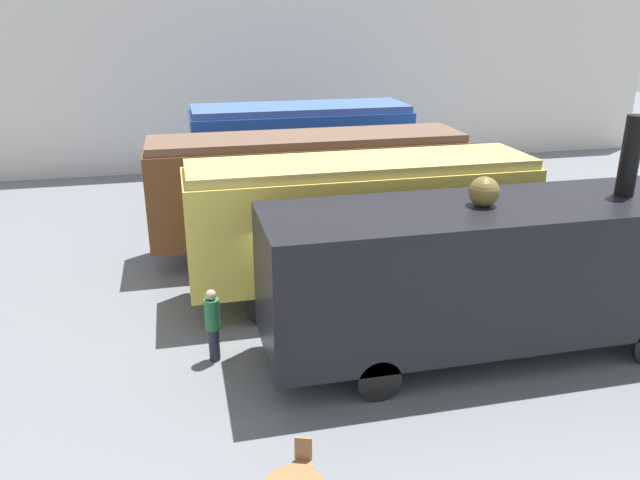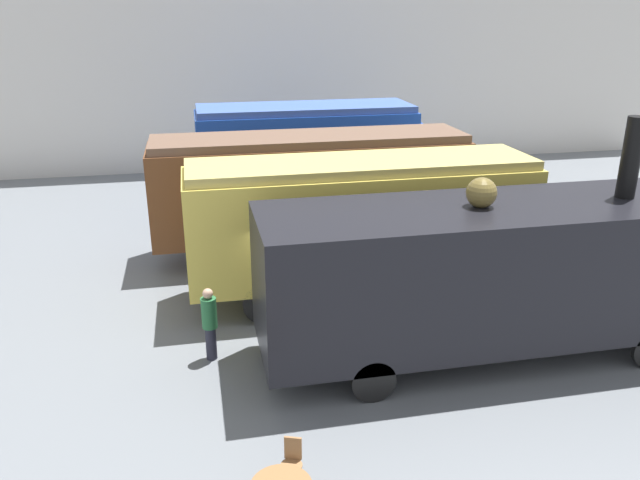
{
  "view_description": "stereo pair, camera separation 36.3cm",
  "coord_description": "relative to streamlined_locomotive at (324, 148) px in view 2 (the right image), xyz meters",
  "views": [
    {
      "loc": [
        -2.81,
        -14.15,
        7.39
      ],
      "look_at": [
        0.72,
        1.0,
        1.6
      ],
      "focal_mm": 35.0,
      "sensor_mm": 36.0,
      "label": 1
    },
    {
      "loc": [
        -2.45,
        -14.23,
        7.39
      ],
      "look_at": [
        0.72,
        1.0,
        1.6
      ],
      "focal_mm": 35.0,
      "sensor_mm": 36.0,
      "label": 2
    }
  ],
  "objects": [
    {
      "name": "cafe_chair_0",
      "position": [
        -3.74,
        -14.94,
        -1.86
      ],
      "size": [
        0.38,
        0.39,
        0.87
      ],
      "rotation": [
        0.0,
        0.0,
        4.36
      ],
      "color": "black",
      "rests_on": "ground_plane"
    },
    {
      "name": "passenger_coach_wooden",
      "position": [
        -1.46,
        -4.7,
        -0.12
      ],
      "size": [
        9.71,
        2.42,
        3.8
      ],
      "color": "brown",
      "rests_on": "ground_plane"
    },
    {
      "name": "visitor_person",
      "position": [
        -4.87,
        -10.66,
        -1.44
      ],
      "size": [
        0.34,
        0.34,
        1.72
      ],
      "color": "#262633",
      "rests_on": "ground_plane"
    },
    {
      "name": "streamlined_locomotive",
      "position": [
        0.0,
        0.0,
        0.0
      ],
      "size": [
        9.99,
        2.78,
        4.01
      ],
      "color": "blue",
      "rests_on": "ground_plane"
    },
    {
      "name": "ground_plane",
      "position": [
        -2.53,
        -8.89,
        -2.37
      ],
      "size": [
        80.0,
        80.0,
        0.0
      ],
      "primitive_type": "plane",
      "color": "slate"
    },
    {
      "name": "steam_locomotive",
      "position": [
        1.36,
        -11.63,
        -0.31
      ],
      "size": [
        10.45,
        2.81,
        5.27
      ],
      "color": "black",
      "rests_on": "ground_plane"
    },
    {
      "name": "passenger_coach_vintage",
      "position": [
        -0.76,
        -8.09,
        -0.14
      ],
      "size": [
        9.07,
        2.45,
        3.78
      ],
      "color": "#E0C64C",
      "rests_on": "ground_plane"
    },
    {
      "name": "backdrop_wall",
      "position": [
        -2.53,
        7.07,
        2.13
      ],
      "size": [
        44.0,
        0.15,
        9.0
      ],
      "color": "silver",
      "rests_on": "ground_plane"
    }
  ]
}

